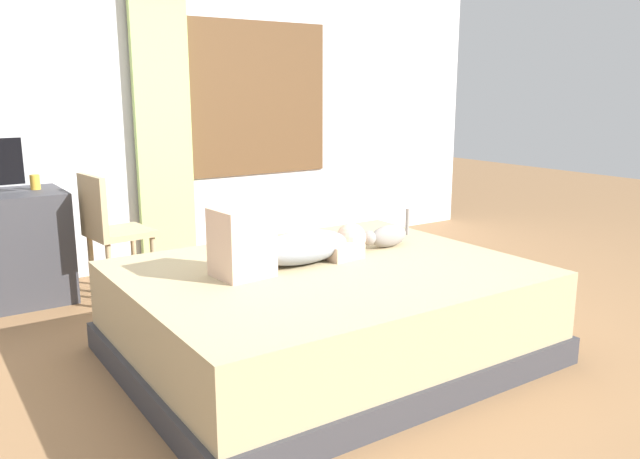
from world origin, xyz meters
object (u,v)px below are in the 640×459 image
at_px(cup, 35,182).
at_px(bed, 325,312).
at_px(cat, 386,236).
at_px(chair_by_desk, 109,227).
at_px(person_lying, 288,245).

bearing_deg(cup, bed, -61.70).
bearing_deg(cat, cup, 131.51).
bearing_deg(chair_by_desk, cat, -48.80).
bearing_deg(person_lying, bed, -39.48).
xyz_separation_m(cat, cup, (-1.57, 1.77, 0.23)).
distance_m(bed, cat, 0.64).
relative_size(cup, chair_by_desk, 0.12).
bearing_deg(bed, cup, 118.30).
xyz_separation_m(cup, chair_by_desk, (0.36, -0.39, -0.28)).
bearing_deg(cup, chair_by_desk, -47.44).
xyz_separation_m(person_lying, chair_by_desk, (-0.52, 1.40, -0.10)).
distance_m(cat, cup, 2.37).
distance_m(cup, chair_by_desk, 0.60).
height_order(bed, chair_by_desk, chair_by_desk).
distance_m(bed, cup, 2.25).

